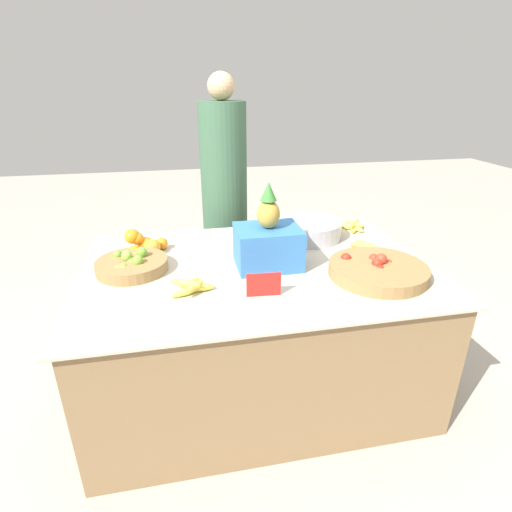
{
  "coord_description": "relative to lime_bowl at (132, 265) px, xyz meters",
  "views": [
    {
      "loc": [
        -0.35,
        -1.74,
        1.53
      ],
      "look_at": [
        0.0,
        0.0,
        0.75
      ],
      "focal_mm": 28.0,
      "sensor_mm": 36.0,
      "label": 1
    }
  ],
  "objects": [
    {
      "name": "banana_bunch_front_left",
      "position": [
        0.6,
        0.26,
        -0.02
      ],
      "size": [
        0.13,
        0.15,
        0.04
      ],
      "color": "#EFDB4C",
      "rests_on": "market_table"
    },
    {
      "name": "price_sign",
      "position": [
        0.56,
        -0.36,
        0.02
      ],
      "size": [
        0.15,
        0.02,
        0.11
      ],
      "rotation": [
        0.0,
        0.0,
        -0.07
      ],
      "color": "red",
      "rests_on": "market_table"
    },
    {
      "name": "banana_bunch_front_center",
      "position": [
        1.21,
        0.05,
        -0.02
      ],
      "size": [
        0.15,
        0.15,
        0.03
      ],
      "color": "#EFDB4C",
      "rests_on": "market_table"
    },
    {
      "name": "vendor_person",
      "position": [
        0.55,
        0.85,
        0.01
      ],
      "size": [
        0.31,
        0.31,
        1.59
      ],
      "color": "#385B42",
      "rests_on": "ground_plane"
    },
    {
      "name": "metal_bowl",
      "position": [
        0.96,
        0.27,
        0.02
      ],
      "size": [
        0.39,
        0.39,
        0.1
      ],
      "color": "#B7B7BF",
      "rests_on": "market_table"
    },
    {
      "name": "orange_pile",
      "position": [
        0.05,
        0.21,
        0.02
      ],
      "size": [
        0.21,
        0.15,
        0.13
      ],
      "color": "orange",
      "rests_on": "market_table"
    },
    {
      "name": "ground_plane",
      "position": [
        0.59,
        -0.06,
        -0.73
      ],
      "size": [
        12.0,
        12.0,
        0.0
      ],
      "primitive_type": "plane",
      "color": "#ADA599"
    },
    {
      "name": "market_table",
      "position": [
        0.59,
        -0.06,
        -0.38
      ],
      "size": [
        1.68,
        1.16,
        0.7
      ],
      "color": "olive",
      "rests_on": "ground_plane"
    },
    {
      "name": "tomato_basket",
      "position": [
        1.12,
        -0.28,
        -0.0
      ],
      "size": [
        0.45,
        0.45,
        0.1
      ],
      "color": "olive",
      "rests_on": "market_table"
    },
    {
      "name": "banana_bunch_back_center",
      "position": [
        1.28,
        0.33,
        -0.01
      ],
      "size": [
        0.17,
        0.17,
        0.06
      ],
      "color": "#EFDB4C",
      "rests_on": "market_table"
    },
    {
      "name": "produce_crate",
      "position": [
        0.65,
        -0.07,
        0.09
      ],
      "size": [
        0.31,
        0.25,
        0.41
      ],
      "color": "#3370B7",
      "rests_on": "market_table"
    },
    {
      "name": "banana_bunch_middle_right",
      "position": [
        0.26,
        -0.27,
        -0.01
      ],
      "size": [
        0.19,
        0.18,
        0.06
      ],
      "color": "#EFDB4C",
      "rests_on": "market_table"
    },
    {
      "name": "lime_bowl",
      "position": [
        0.0,
        0.0,
        0.0
      ],
      "size": [
        0.33,
        0.33,
        0.1
      ],
      "color": "olive",
      "rests_on": "market_table"
    }
  ]
}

